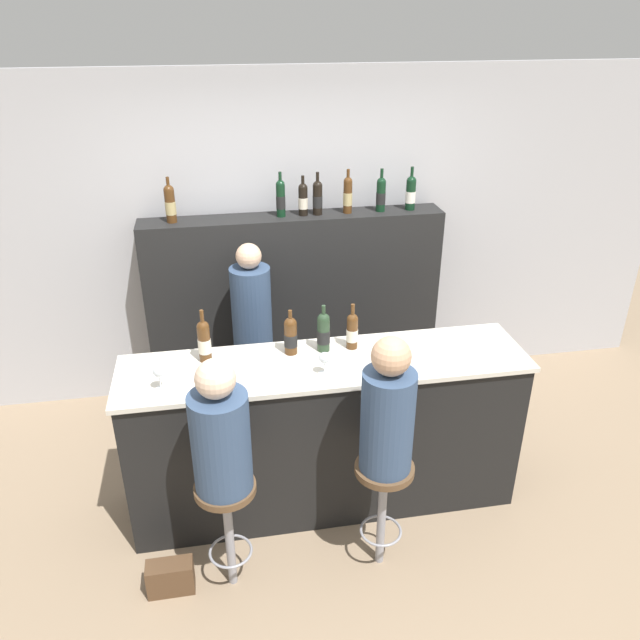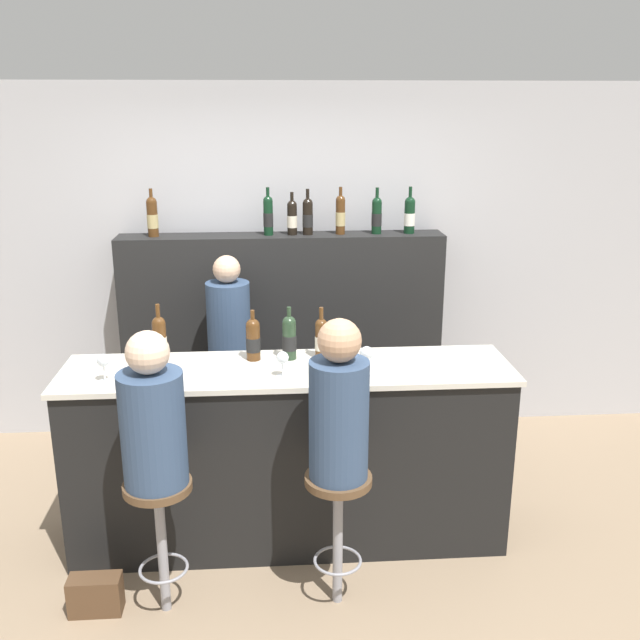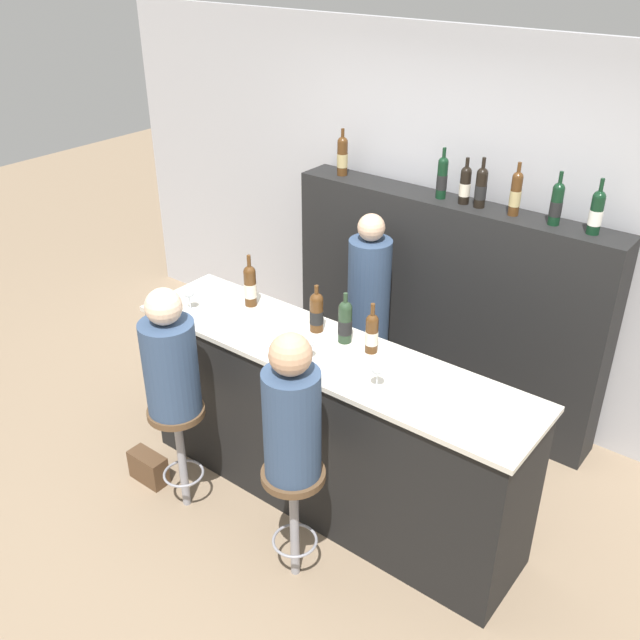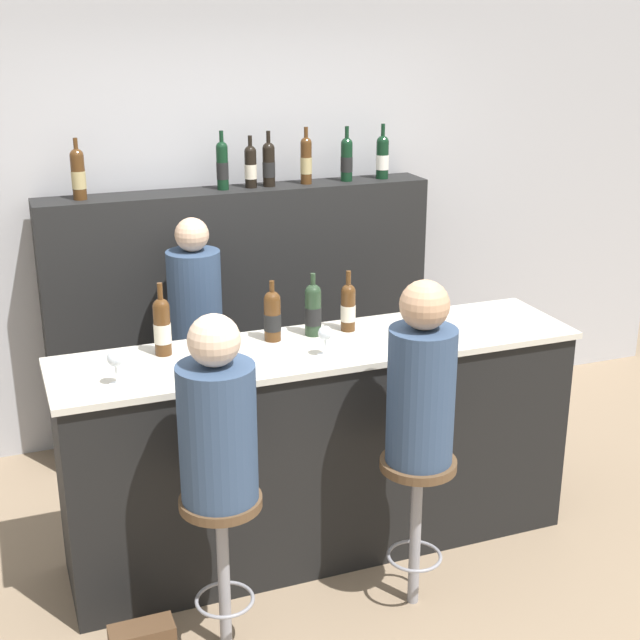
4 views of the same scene
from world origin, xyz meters
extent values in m
plane|color=#8C755B|center=(0.00, 0.00, 0.00)|extent=(16.00, 16.00, 0.00)
cube|color=#B2B2B7|center=(0.00, 1.84, 1.30)|extent=(6.40, 0.05, 2.60)
cube|color=black|center=(0.00, 0.28, 0.52)|extent=(2.43, 0.55, 1.04)
cube|color=beige|center=(0.00, 0.28, 1.05)|extent=(2.47, 0.59, 0.03)
cube|color=black|center=(0.00, 1.61, 0.78)|extent=(2.30, 0.28, 1.56)
cylinder|color=#4C2D14|center=(-0.70, 0.42, 1.18)|extent=(0.08, 0.08, 0.23)
cylinder|color=beige|center=(-0.70, 0.42, 1.17)|extent=(0.08, 0.08, 0.09)
sphere|color=#4C2D14|center=(-0.70, 0.42, 1.29)|extent=(0.08, 0.08, 0.08)
cylinder|color=#4C2D14|center=(-0.70, 0.42, 1.35)|extent=(0.02, 0.02, 0.09)
cylinder|color=#4C2D14|center=(-0.19, 0.42, 1.17)|extent=(0.08, 0.08, 0.20)
cylinder|color=black|center=(-0.19, 0.42, 1.16)|extent=(0.08, 0.08, 0.08)
sphere|color=#4C2D14|center=(-0.19, 0.42, 1.27)|extent=(0.08, 0.08, 0.08)
cylinder|color=#4C2D14|center=(-0.19, 0.42, 1.32)|extent=(0.02, 0.02, 0.07)
cylinder|color=#233823|center=(0.01, 0.42, 1.17)|extent=(0.08, 0.08, 0.21)
cylinder|color=black|center=(0.01, 0.42, 1.16)|extent=(0.08, 0.08, 0.09)
sphere|color=#233823|center=(0.01, 0.42, 1.28)|extent=(0.08, 0.08, 0.08)
cylinder|color=#233823|center=(0.01, 0.42, 1.33)|extent=(0.02, 0.02, 0.08)
cylinder|color=#4C2D14|center=(0.19, 0.42, 1.16)|extent=(0.07, 0.07, 0.20)
cylinder|color=beige|center=(0.19, 0.42, 1.15)|extent=(0.07, 0.07, 0.08)
sphere|color=#4C2D14|center=(0.19, 0.42, 1.26)|extent=(0.07, 0.07, 0.07)
cylinder|color=#4C2D14|center=(0.19, 0.42, 1.32)|extent=(0.02, 0.02, 0.09)
cylinder|color=#4C2D14|center=(-0.89, 1.61, 1.68)|extent=(0.07, 0.07, 0.24)
cylinder|color=tan|center=(-0.89, 1.61, 1.67)|extent=(0.08, 0.08, 0.09)
sphere|color=#4C2D14|center=(-0.89, 1.61, 1.80)|extent=(0.07, 0.07, 0.07)
cylinder|color=#4C2D14|center=(-0.89, 1.61, 1.85)|extent=(0.02, 0.02, 0.08)
cylinder|color=black|center=(-0.09, 1.61, 1.68)|extent=(0.07, 0.07, 0.24)
cylinder|color=black|center=(-0.09, 1.61, 1.67)|extent=(0.07, 0.07, 0.10)
sphere|color=black|center=(-0.09, 1.61, 1.80)|extent=(0.07, 0.07, 0.07)
cylinder|color=black|center=(-0.09, 1.61, 1.85)|extent=(0.02, 0.02, 0.08)
cylinder|color=black|center=(0.08, 1.61, 1.66)|extent=(0.07, 0.07, 0.21)
cylinder|color=beige|center=(0.08, 1.61, 1.65)|extent=(0.07, 0.07, 0.08)
sphere|color=black|center=(0.08, 1.61, 1.77)|extent=(0.07, 0.07, 0.07)
cylinder|color=black|center=(0.08, 1.61, 1.82)|extent=(0.02, 0.02, 0.08)
cylinder|color=black|center=(0.19, 1.61, 1.67)|extent=(0.07, 0.07, 0.22)
cylinder|color=black|center=(0.19, 1.61, 1.66)|extent=(0.07, 0.07, 0.09)
sphere|color=black|center=(0.19, 1.61, 1.78)|extent=(0.07, 0.07, 0.07)
cylinder|color=black|center=(0.19, 1.61, 1.84)|extent=(0.02, 0.02, 0.09)
cylinder|color=#4C2D14|center=(0.42, 1.61, 1.68)|extent=(0.07, 0.07, 0.24)
cylinder|color=tan|center=(0.42, 1.61, 1.67)|extent=(0.07, 0.07, 0.10)
sphere|color=#4C2D14|center=(0.42, 1.61, 1.80)|extent=(0.07, 0.07, 0.07)
cylinder|color=#4C2D14|center=(0.42, 1.61, 1.85)|extent=(0.02, 0.02, 0.08)
cylinder|color=black|center=(0.68, 1.61, 1.67)|extent=(0.07, 0.07, 0.22)
cylinder|color=black|center=(0.68, 1.61, 1.66)|extent=(0.07, 0.07, 0.09)
sphere|color=black|center=(0.68, 1.61, 1.78)|extent=(0.07, 0.07, 0.07)
cylinder|color=black|center=(0.68, 1.61, 1.84)|extent=(0.02, 0.02, 0.09)
cylinder|color=black|center=(0.91, 1.61, 1.67)|extent=(0.08, 0.08, 0.22)
cylinder|color=white|center=(0.91, 1.61, 1.66)|extent=(0.08, 0.08, 0.09)
sphere|color=black|center=(0.91, 1.61, 1.78)|extent=(0.08, 0.08, 0.08)
cylinder|color=black|center=(0.91, 1.61, 1.84)|extent=(0.02, 0.02, 0.09)
cylinder|color=silver|center=(-0.95, 0.14, 1.07)|extent=(0.06, 0.06, 0.00)
cylinder|color=silver|center=(-0.95, 0.14, 1.11)|extent=(0.01, 0.01, 0.08)
sphere|color=silver|center=(-0.95, 0.14, 1.18)|extent=(0.07, 0.07, 0.07)
cylinder|color=silver|center=(-0.03, 0.14, 1.07)|extent=(0.07, 0.07, 0.00)
cylinder|color=silver|center=(-0.03, 0.14, 1.11)|extent=(0.01, 0.01, 0.07)
sphere|color=silver|center=(-0.03, 0.14, 1.17)|extent=(0.07, 0.07, 0.07)
cylinder|color=silver|center=(0.41, 0.14, 1.07)|extent=(0.06, 0.06, 0.00)
cylinder|color=silver|center=(0.41, 0.14, 1.11)|extent=(0.01, 0.01, 0.08)
sphere|color=silver|center=(0.41, 0.14, 1.19)|extent=(0.07, 0.07, 0.07)
cube|color=white|center=(-0.33, 0.15, 1.07)|extent=(0.21, 0.30, 0.00)
cylinder|color=gray|center=(-0.65, -0.30, 0.34)|extent=(0.05, 0.05, 0.68)
torus|color=gray|center=(-0.65, -0.30, 0.24)|extent=(0.25, 0.25, 0.02)
cylinder|color=brown|center=(-0.65, -0.30, 0.70)|extent=(0.33, 0.33, 0.04)
cylinder|color=#334766|center=(-0.65, -0.30, 1.00)|extent=(0.30, 0.30, 0.56)
sphere|color=beige|center=(-0.65, -0.30, 1.38)|extent=(0.20, 0.20, 0.20)
cylinder|color=gray|center=(0.22, -0.30, 0.34)|extent=(0.05, 0.05, 0.68)
torus|color=gray|center=(0.22, -0.30, 0.24)|extent=(0.25, 0.25, 0.02)
cylinder|color=brown|center=(0.22, -0.30, 0.70)|extent=(0.33, 0.33, 0.04)
cylinder|color=#334766|center=(0.22, -0.30, 1.01)|extent=(0.29, 0.29, 0.59)
sphere|color=tan|center=(0.22, -0.30, 1.41)|extent=(0.21, 0.21, 0.21)
cylinder|color=#334766|center=(-0.37, 1.23, 0.66)|extent=(0.29, 0.29, 1.31)
sphere|color=#D8AD8C|center=(-0.37, 1.23, 1.40)|extent=(0.18, 0.18, 0.18)
cube|color=#513823|center=(-0.99, -0.30, 0.10)|extent=(0.26, 0.12, 0.20)
camera|label=1|loc=(-0.60, -2.88, 2.97)|focal=35.00mm
camera|label=2|loc=(-0.09, -3.37, 2.45)|focal=40.00mm
camera|label=3|loc=(2.02, -2.40, 3.13)|focal=40.00mm
camera|label=4|loc=(-1.38, -3.32, 2.52)|focal=50.00mm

